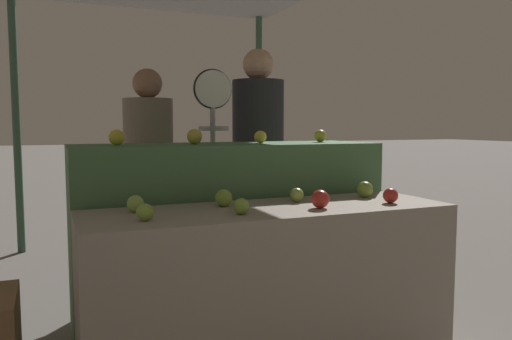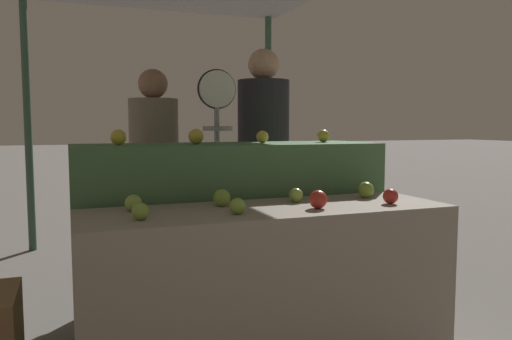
{
  "view_description": "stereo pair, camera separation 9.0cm",
  "coord_description": "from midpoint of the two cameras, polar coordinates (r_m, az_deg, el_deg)",
  "views": [
    {
      "loc": [
        -0.95,
        -2.1,
        1.2
      ],
      "look_at": [
        0.05,
        0.3,
        0.97
      ],
      "focal_mm": 35.0,
      "sensor_mm": 36.0,
      "label": 1
    },
    {
      "loc": [
        -0.87,
        -2.14,
        1.2
      ],
      "look_at": [
        0.05,
        0.3,
        0.97
      ],
      "focal_mm": 35.0,
      "sensor_mm": 36.0,
      "label": 2
    }
  ],
  "objects": [
    {
      "name": "display_counter_front",
      "position": [
        2.44,
        0.58,
        -13.8
      ],
      "size": [
        1.74,
        0.55,
        0.82
      ],
      "primitive_type": "cube",
      "color": "gray",
      "rests_on": "ground_plane"
    },
    {
      "name": "display_counter_back",
      "position": [
        2.94,
        -4.07,
        -7.68
      ],
      "size": [
        1.74,
        0.55,
        1.09
      ],
      "primitive_type": "cube",
      "color": "#4C7A4C",
      "rests_on": "ground_plane"
    },
    {
      "name": "apple_front_0",
      "position": [
        2.07,
        -13.82,
        -4.71
      ],
      "size": [
        0.07,
        0.07,
        0.07
      ],
      "primitive_type": "sphere",
      "color": "#7AA338",
      "rests_on": "display_counter_front"
    },
    {
      "name": "apple_front_1",
      "position": [
        2.16,
        -2.9,
        -4.16
      ],
      "size": [
        0.07,
        0.07,
        0.07
      ],
      "primitive_type": "sphere",
      "color": "#7AA338",
      "rests_on": "display_counter_front"
    },
    {
      "name": "apple_front_2",
      "position": [
        2.33,
        6.24,
        -3.32
      ],
      "size": [
        0.09,
        0.09,
        0.09
      ],
      "primitive_type": "sphere",
      "color": "#B72D23",
      "rests_on": "display_counter_front"
    },
    {
      "name": "apple_front_3",
      "position": [
        2.54,
        14.14,
        -2.86
      ],
      "size": [
        0.08,
        0.08,
        0.08
      ],
      "primitive_type": "sphere",
      "color": "#B72D23",
      "rests_on": "display_counter_front"
    },
    {
      "name": "apple_front_4",
      "position": [
        2.29,
        -14.71,
        -3.75
      ],
      "size": [
        0.08,
        0.08,
        0.08
      ],
      "primitive_type": "sphere",
      "color": "#8EB247",
      "rests_on": "display_counter_front"
    },
    {
      "name": "apple_front_5",
      "position": [
        2.37,
        -4.82,
        -3.2
      ],
      "size": [
        0.08,
        0.08,
        0.08
      ],
      "primitive_type": "sphere",
      "color": "#7AA338",
      "rests_on": "display_counter_front"
    },
    {
      "name": "apple_front_6",
      "position": [
        2.51,
        3.64,
        -2.86
      ],
      "size": [
        0.07,
        0.07,
        0.07
      ],
      "primitive_type": "sphere",
      "color": "#8EB247",
      "rests_on": "display_counter_front"
    },
    {
      "name": "apple_front_7",
      "position": [
        2.71,
        11.41,
        -2.18
      ],
      "size": [
        0.09,
        0.09,
        0.09
      ],
      "primitive_type": "sphere",
      "color": "#7AA338",
      "rests_on": "display_counter_front"
    },
    {
      "name": "apple_back_0",
      "position": [
        2.75,
        -16.55,
        3.6
      ],
      "size": [
        0.08,
        0.08,
        0.08
      ],
      "primitive_type": "sphere",
      "color": "gold",
      "rests_on": "display_counter_back"
    },
    {
      "name": "apple_back_1",
      "position": [
        2.81,
        -7.95,
        3.82
      ],
      "size": [
        0.09,
        0.09,
        0.09
      ],
      "primitive_type": "sphere",
      "color": "gold",
      "rests_on": "display_counter_back"
    },
    {
      "name": "apple_back_2",
      "position": [
        2.95,
        -0.38,
        3.81
      ],
      "size": [
        0.07,
        0.07,
        0.07
      ],
      "primitive_type": "sphere",
      "color": "yellow",
      "rests_on": "display_counter_back"
    },
    {
      "name": "apple_back_3",
      "position": [
        3.13,
        6.53,
        3.89
      ],
      "size": [
        0.08,
        0.08,
        0.08
      ],
      "primitive_type": "sphere",
      "color": "gold",
      "rests_on": "display_counter_back"
    },
    {
      "name": "produce_scale",
      "position": [
        3.39,
        -5.68,
        4.1
      ],
      "size": [
        0.27,
        0.2,
        1.58
      ],
      "color": "#99999E",
      "rests_on": "ground_plane"
    },
    {
      "name": "person_vendor_at_scale",
      "position": [
        3.65,
        -12.83,
        0.61
      ],
      "size": [
        0.39,
        0.39,
        1.6
      ],
      "rotation": [
        0.0,
        0.0,
        3.02
      ],
      "color": "#2D2D38",
      "rests_on": "ground_plane"
    },
    {
      "name": "person_customer_left",
      "position": [
        3.76,
        -0.44,
        2.34
      ],
      "size": [
        0.51,
        0.51,
        1.76
      ],
      "rotation": [
        0.0,
        0.0,
        3.54
      ],
      "color": "#2D2D38",
      "rests_on": "ground_plane"
    }
  ]
}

